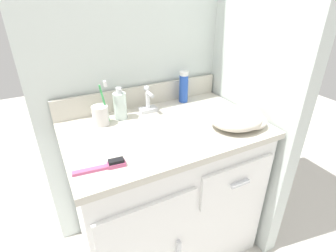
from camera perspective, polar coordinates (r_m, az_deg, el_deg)
The scene contains 11 objects.
ground_plane at distance 1.72m, azimuth -0.48°, elevation -23.73°, with size 6.00×6.00×0.00m, color beige.
wall_back at distance 1.40m, azimuth -7.28°, elevation 17.39°, with size 1.09×0.08×2.20m, color silver.
wall_right at distance 1.39m, azimuth 19.09°, elevation 16.06°, with size 0.08×0.66×2.20m, color silver.
vanity at distance 1.42m, azimuth -0.54°, elevation -13.67°, with size 0.91×0.60×0.78m.
backsplash at distance 1.42m, azimuth -5.79°, elevation 6.53°, with size 0.91×0.02×0.11m.
sink_faucet at distance 1.35m, azimuth -4.36°, elevation 5.07°, with size 0.09×0.09×0.14m.
toothbrush_cup at distance 1.25m, azimuth -14.46°, elevation 2.38°, with size 0.09×0.08×0.20m.
soap_dispenser at distance 1.29m, azimuth -10.39°, elevation 4.48°, with size 0.06×0.07×0.16m.
shaving_cream_can at distance 1.46m, azimuth 3.43°, elevation 8.50°, with size 0.05×0.05×0.17m.
hairbrush at distance 0.97m, azimuth -13.09°, elevation -8.39°, with size 0.19×0.05×0.03m.
hand_towel at distance 1.25m, azimuth 15.33°, elevation 1.55°, with size 0.26×0.22×0.08m.
Camera 1 is at (-0.47, -0.95, 1.36)m, focal length 28.00 mm.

